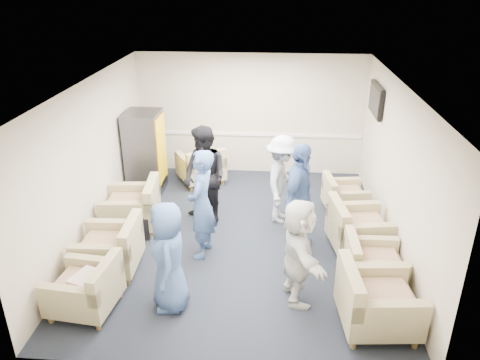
# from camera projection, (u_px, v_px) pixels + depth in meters

# --- Properties ---
(floor) EXTENTS (6.00, 6.00, 0.00)m
(floor) POSITION_uv_depth(u_px,v_px,m) (240.00, 237.00, 8.21)
(floor) COLOR black
(floor) RESTS_ON ground
(ceiling) EXTENTS (6.00, 6.00, 0.00)m
(ceiling) POSITION_uv_depth(u_px,v_px,m) (241.00, 84.00, 7.11)
(ceiling) COLOR white
(ceiling) RESTS_ON back_wall
(back_wall) EXTENTS (5.00, 0.02, 2.70)m
(back_wall) POSITION_uv_depth(u_px,v_px,m) (251.00, 115.00, 10.39)
(back_wall) COLOR beige
(back_wall) RESTS_ON floor
(front_wall) EXTENTS (5.00, 0.02, 2.70)m
(front_wall) POSITION_uv_depth(u_px,v_px,m) (219.00, 275.00, 4.93)
(front_wall) COLOR beige
(front_wall) RESTS_ON floor
(left_wall) EXTENTS (0.02, 6.00, 2.70)m
(left_wall) POSITION_uv_depth(u_px,v_px,m) (92.00, 162.00, 7.84)
(left_wall) COLOR beige
(left_wall) RESTS_ON floor
(right_wall) EXTENTS (0.02, 6.00, 2.70)m
(right_wall) POSITION_uv_depth(u_px,v_px,m) (396.00, 171.00, 7.49)
(right_wall) COLOR beige
(right_wall) RESTS_ON floor
(chair_rail) EXTENTS (4.98, 0.04, 0.06)m
(chair_rail) POSITION_uv_depth(u_px,v_px,m) (250.00, 134.00, 10.56)
(chair_rail) COLOR white
(chair_rail) RESTS_ON back_wall
(tv) EXTENTS (0.10, 1.00, 0.58)m
(tv) POSITION_uv_depth(u_px,v_px,m) (376.00, 100.00, 8.84)
(tv) COLOR black
(tv) RESTS_ON right_wall
(armchair_left_near) EXTENTS (0.92, 0.92, 0.67)m
(armchair_left_near) POSITION_uv_depth(u_px,v_px,m) (88.00, 290.00, 6.33)
(armchair_left_near) COLOR #9A8D63
(armchair_left_near) RESTS_ON floor
(armchair_left_mid) EXTENTS (0.93, 0.93, 0.72)m
(armchair_left_mid) POSITION_uv_depth(u_px,v_px,m) (113.00, 250.00, 7.19)
(armchair_left_mid) COLOR #9A8D63
(armchair_left_mid) RESTS_ON floor
(armchair_left_far) EXTENTS (1.03, 1.03, 0.75)m
(armchair_left_far) POSITION_uv_depth(u_px,v_px,m) (135.00, 208.00, 8.41)
(armchair_left_far) COLOR #9A8D63
(armchair_left_far) RESTS_ON floor
(armchair_right_near) EXTENTS (1.03, 1.03, 0.76)m
(armchair_right_near) POSITION_uv_depth(u_px,v_px,m) (373.00, 303.00, 6.01)
(armchair_right_near) COLOR #9A8D63
(armchair_right_near) RESTS_ON floor
(armchair_right_midnear) EXTENTS (0.83, 0.83, 0.65)m
(armchair_right_midnear) POSITION_uv_depth(u_px,v_px,m) (370.00, 265.00, 6.87)
(armchair_right_midnear) COLOR #9A8D63
(armchair_right_midnear) RESTS_ON floor
(armchair_right_midfar) EXTENTS (1.05, 1.05, 0.74)m
(armchair_right_midfar) POSITION_uv_depth(u_px,v_px,m) (355.00, 230.00, 7.73)
(armchair_right_midfar) COLOR #9A8D63
(armchair_right_midfar) RESTS_ON floor
(armchair_right_far) EXTENTS (0.86, 0.86, 0.61)m
(armchair_right_far) POSITION_uv_depth(u_px,v_px,m) (342.00, 197.00, 8.99)
(armchair_right_far) COLOR #9A8D63
(armchair_right_far) RESTS_ON floor
(armchair_corner) EXTENTS (1.21, 1.21, 0.71)m
(armchair_corner) POSITION_uv_depth(u_px,v_px,m) (202.00, 168.00, 10.20)
(armchair_corner) COLOR #9A8D63
(armchair_corner) RESTS_ON floor
(vending_machine) EXTENTS (0.70, 0.81, 1.72)m
(vending_machine) POSITION_uv_depth(u_px,v_px,m) (146.00, 153.00, 9.60)
(vending_machine) COLOR #4D4D55
(vending_machine) RESTS_ON floor
(backpack) EXTENTS (0.32, 0.26, 0.49)m
(backpack) POSITION_uv_depth(u_px,v_px,m) (141.00, 226.00, 8.08)
(backpack) COLOR black
(backpack) RESTS_ON floor
(pillow) EXTENTS (0.43, 0.49, 0.12)m
(pillow) POSITION_uv_depth(u_px,v_px,m) (86.00, 279.00, 6.27)
(pillow) COLOR beige
(pillow) RESTS_ON armchair_left_near
(person_front_left) EXTENTS (0.65, 0.86, 1.58)m
(person_front_left) POSITION_uv_depth(u_px,v_px,m) (169.00, 257.00, 6.23)
(person_front_left) COLOR #3D5992
(person_front_left) RESTS_ON floor
(person_mid_left) EXTENTS (0.53, 0.72, 1.82)m
(person_mid_left) POSITION_uv_depth(u_px,v_px,m) (202.00, 205.00, 7.37)
(person_mid_left) COLOR #3D5992
(person_mid_left) RESTS_ON floor
(person_back_left) EXTENTS (1.13, 1.11, 1.84)m
(person_back_left) POSITION_uv_depth(u_px,v_px,m) (205.00, 177.00, 8.34)
(person_back_left) COLOR black
(person_back_left) RESTS_ON floor
(person_back_right) EXTENTS (0.81, 1.17, 1.66)m
(person_back_right) POSITION_uv_depth(u_px,v_px,m) (282.00, 180.00, 8.45)
(person_back_right) COLOR beige
(person_back_right) RESTS_ON floor
(person_mid_right) EXTENTS (0.79, 1.17, 1.85)m
(person_mid_right) POSITION_uv_depth(u_px,v_px,m) (299.00, 197.00, 7.57)
(person_mid_right) COLOR #3D5992
(person_mid_right) RESTS_ON floor
(person_front_right) EXTENTS (0.70, 1.50, 1.56)m
(person_front_right) POSITION_uv_depth(u_px,v_px,m) (298.00, 251.00, 6.38)
(person_front_right) COLOR silver
(person_front_right) RESTS_ON floor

